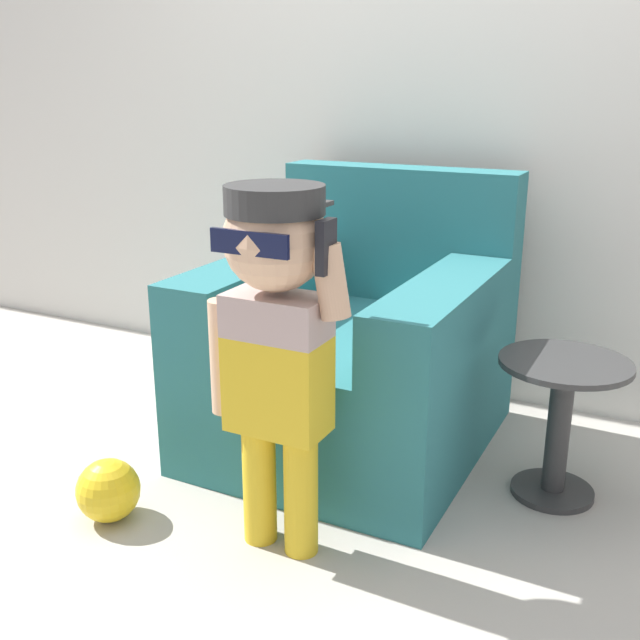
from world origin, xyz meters
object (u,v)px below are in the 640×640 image
object	(u,v)px
armchair	(357,352)
side_table	(560,415)
toy_ball	(108,490)
person_child	(276,317)

from	to	relation	value
armchair	side_table	xyz separation A→B (m)	(0.72, -0.08, -0.05)
armchair	toy_ball	world-z (taller)	armchair
side_table	toy_ball	size ratio (longest dim) A/B	2.40
armchair	toy_ball	xyz separation A→B (m)	(-0.43, -0.82, -0.23)
armchair	side_table	size ratio (longest dim) A/B	2.27
armchair	person_child	xyz separation A→B (m)	(0.09, -0.71, 0.34)
person_child	side_table	world-z (taller)	person_child
armchair	person_child	world-z (taller)	person_child
person_child	side_table	size ratio (longest dim) A/B	2.23
person_child	toy_ball	world-z (taller)	person_child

